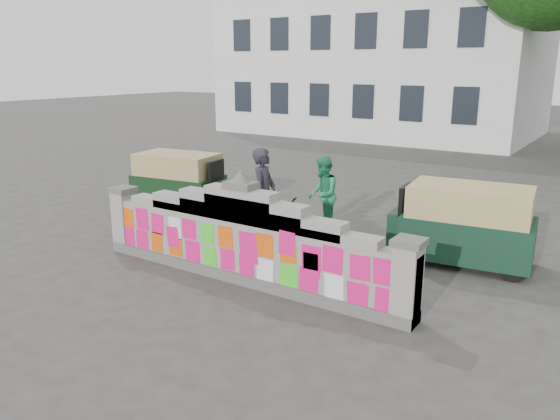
# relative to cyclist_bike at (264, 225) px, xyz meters

# --- Properties ---
(ground) EXTENTS (100.00, 100.00, 0.00)m
(ground) POSITION_rel_cyclist_bike_xyz_m (0.61, -1.54, -0.56)
(ground) COLOR #383533
(ground) RESTS_ON ground
(parapet_wall) EXTENTS (6.48, 0.44, 2.01)m
(parapet_wall) POSITION_rel_cyclist_bike_xyz_m (0.61, -1.54, 0.19)
(parapet_wall) COLOR #4C4C49
(parapet_wall) RESTS_ON ground
(building) EXTENTS (16.00, 10.00, 8.90)m
(building) POSITION_rel_cyclist_bike_xyz_m (-6.39, 20.45, 3.46)
(building) COLOR silver
(building) RESTS_ON ground
(cyclist_bike) EXTENTS (2.23, 1.26, 1.11)m
(cyclist_bike) POSITION_rel_cyclist_bike_xyz_m (0.00, 0.00, 0.00)
(cyclist_bike) COLOR black
(cyclist_bike) RESTS_ON ground
(cyclist_rider) EXTENTS (0.61, 0.78, 1.88)m
(cyclist_rider) POSITION_rel_cyclist_bike_xyz_m (0.00, -0.00, 0.39)
(cyclist_rider) COLOR #24232B
(cyclist_rider) RESTS_ON ground
(pedestrian) EXTENTS (0.97, 1.05, 1.73)m
(pedestrian) POSITION_rel_cyclist_bike_xyz_m (0.30, 1.87, 0.31)
(pedestrian) COLOR #289260
(pedestrian) RESTS_ON ground
(rickshaw_left) EXTENTS (2.73, 1.55, 1.47)m
(rickshaw_left) POSITION_rel_cyclist_bike_xyz_m (-3.81, 1.55, 0.21)
(rickshaw_left) COLOR black
(rickshaw_left) RESTS_ON ground
(rickshaw_right) EXTENTS (2.82, 1.54, 1.53)m
(rickshaw_right) POSITION_rel_cyclist_bike_xyz_m (3.58, 1.53, 0.24)
(rickshaw_right) COLOR #103220
(rickshaw_right) RESTS_ON ground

